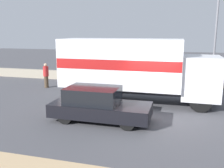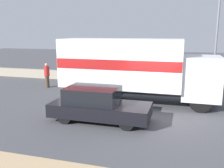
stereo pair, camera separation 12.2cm
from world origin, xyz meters
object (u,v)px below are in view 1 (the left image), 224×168
(box_truck, at_px, (132,66))
(pedestrian, at_px, (46,75))
(street_lamp, at_px, (216,26))
(car_hatchback, at_px, (98,105))

(box_truck, bearing_deg, pedestrian, 162.66)
(box_truck, distance_m, pedestrian, 6.91)
(street_lamp, distance_m, box_truck, 7.07)
(car_hatchback, bearing_deg, pedestrian, 136.35)
(street_lamp, bearing_deg, box_truck, -135.06)
(box_truck, height_order, pedestrian, box_truck)
(box_truck, relative_size, car_hatchback, 1.93)
(street_lamp, height_order, box_truck, street_lamp)
(box_truck, xyz_separation_m, car_hatchback, (-0.83, -3.38, -1.28))
(street_lamp, bearing_deg, car_hatchback, -124.49)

